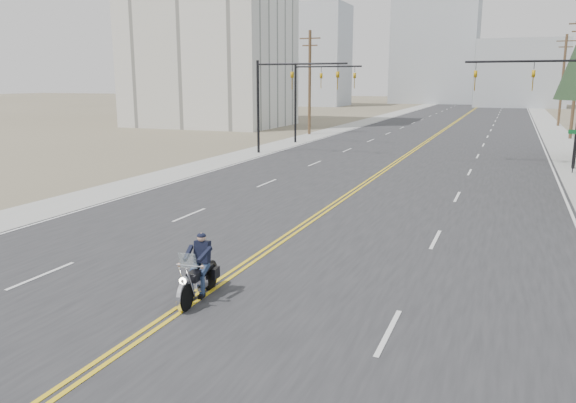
# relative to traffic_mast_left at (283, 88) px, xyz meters

# --- Properties ---
(ground_plane) EXTENTS (400.00, 400.00, 0.00)m
(ground_plane) POSITION_rel_traffic_mast_left_xyz_m (8.98, -32.00, -4.94)
(ground_plane) COLOR #776D56
(ground_plane) RESTS_ON ground
(road) EXTENTS (20.00, 200.00, 0.01)m
(road) POSITION_rel_traffic_mast_left_xyz_m (8.98, 38.00, -4.93)
(road) COLOR #303033
(road) RESTS_ON ground
(sidewalk_left) EXTENTS (3.00, 200.00, 0.01)m
(sidewalk_left) POSITION_rel_traffic_mast_left_xyz_m (-2.52, 38.00, -4.93)
(sidewalk_left) COLOR #A5A5A0
(sidewalk_left) RESTS_ON ground
(sidewalk_right) EXTENTS (3.00, 200.00, 0.01)m
(sidewalk_right) POSITION_rel_traffic_mast_left_xyz_m (20.48, 38.00, -4.93)
(sidewalk_right) COLOR #A5A5A0
(sidewalk_right) RESTS_ON ground
(traffic_mast_left) EXTENTS (7.10, 0.26, 7.00)m
(traffic_mast_left) POSITION_rel_traffic_mast_left_xyz_m (0.00, 0.00, 0.00)
(traffic_mast_left) COLOR black
(traffic_mast_left) RESTS_ON ground
(traffic_mast_right) EXTENTS (7.10, 0.26, 7.00)m
(traffic_mast_right) POSITION_rel_traffic_mast_left_xyz_m (17.95, 0.00, 0.00)
(traffic_mast_right) COLOR black
(traffic_mast_right) RESTS_ON ground
(traffic_mast_far) EXTENTS (6.10, 0.26, 7.00)m
(traffic_mast_far) POSITION_rel_traffic_mast_left_xyz_m (-0.33, 8.00, -0.06)
(traffic_mast_far) COLOR black
(traffic_mast_far) RESTS_ON ground
(street_sign) EXTENTS (0.90, 0.06, 2.62)m
(street_sign) POSITION_rel_traffic_mast_left_xyz_m (19.78, -2.00, -3.13)
(street_sign) COLOR black
(street_sign) RESTS_ON ground
(utility_pole_e) EXTENTS (2.20, 0.30, 11.00)m
(utility_pole_e) POSITION_rel_traffic_mast_left_xyz_m (21.48, 38.00, 0.79)
(utility_pole_e) COLOR brown
(utility_pole_e) RESTS_ON ground
(utility_pole_left) EXTENTS (2.20, 0.30, 10.50)m
(utility_pole_left) POSITION_rel_traffic_mast_left_xyz_m (-3.52, 16.00, 0.54)
(utility_pole_left) COLOR brown
(utility_pole_left) RESTS_ON ground
(apartment_block) EXTENTS (18.00, 14.00, 30.00)m
(apartment_block) POSITION_rel_traffic_mast_left_xyz_m (-19.02, 23.00, 10.06)
(apartment_block) COLOR silver
(apartment_block) RESTS_ON ground
(haze_bldg_a) EXTENTS (14.00, 12.00, 22.00)m
(haze_bldg_a) POSITION_rel_traffic_mast_left_xyz_m (-26.02, 83.00, 6.06)
(haze_bldg_a) COLOR #B7BCC6
(haze_bldg_a) RESTS_ON ground
(haze_bldg_b) EXTENTS (18.00, 14.00, 14.00)m
(haze_bldg_b) POSITION_rel_traffic_mast_left_xyz_m (16.98, 93.00, 2.06)
(haze_bldg_b) COLOR #ADB2B7
(haze_bldg_b) RESTS_ON ground
(haze_bldg_d) EXTENTS (20.00, 15.00, 26.00)m
(haze_bldg_d) POSITION_rel_traffic_mast_left_xyz_m (-3.02, 108.00, 8.06)
(haze_bldg_d) COLOR #ADB2B7
(haze_bldg_d) RESTS_ON ground
(haze_bldg_f) EXTENTS (12.00, 12.00, 16.00)m
(haze_bldg_f) POSITION_rel_traffic_mast_left_xyz_m (-41.02, 98.00, 3.06)
(haze_bldg_f) COLOR #ADB2B7
(haze_bldg_f) RESTS_ON ground
(motorcyclist) EXTENTS (1.16, 2.24, 1.68)m
(motorcyclist) POSITION_rel_traffic_mast_left_xyz_m (9.04, -27.82, -4.10)
(motorcyclist) COLOR black
(motorcyclist) RESTS_ON ground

